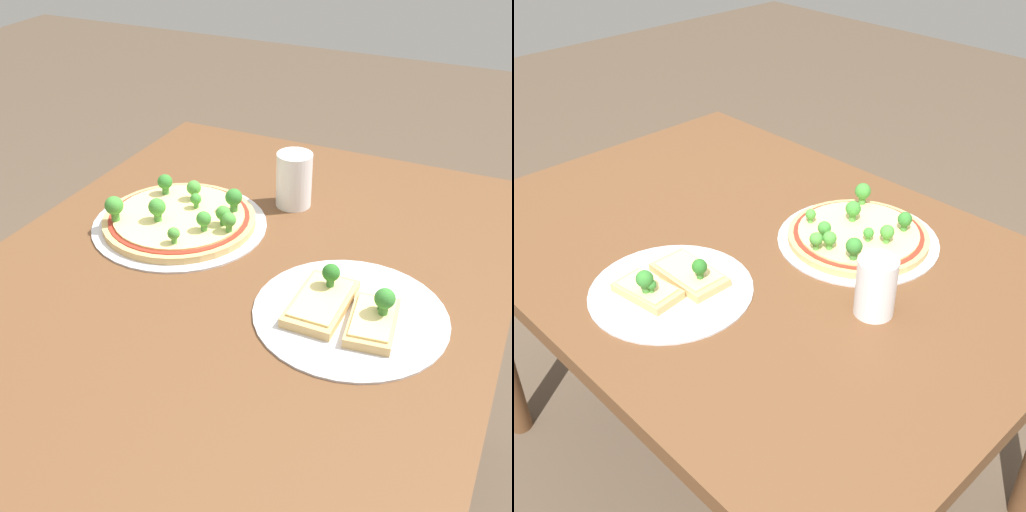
# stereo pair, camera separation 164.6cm
# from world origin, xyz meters

# --- Properties ---
(dining_table) EXTENTS (1.26, 0.89, 0.71)m
(dining_table) POSITION_xyz_m (0.00, 0.00, 0.62)
(dining_table) COLOR brown
(dining_table) RESTS_ON ground_plane
(pizza_tray_whole) EXTENTS (0.34, 0.34, 0.07)m
(pizza_tray_whole) POSITION_xyz_m (0.15, 0.17, 0.73)
(pizza_tray_whole) COLOR silver
(pizza_tray_whole) RESTS_ON dining_table
(pizza_tray_slice) EXTENTS (0.31, 0.31, 0.07)m
(pizza_tray_slice) POSITION_xyz_m (0.01, -0.21, 0.72)
(pizza_tray_slice) COLOR silver
(pizza_tray_slice) RESTS_ON dining_table
(drinking_cup) EXTENTS (0.07, 0.07, 0.11)m
(drinking_cup) POSITION_xyz_m (0.32, 0.01, 0.77)
(drinking_cup) COLOR white
(drinking_cup) RESTS_ON dining_table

